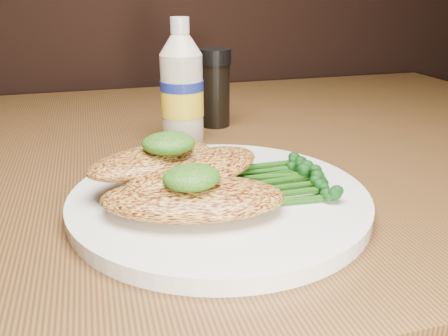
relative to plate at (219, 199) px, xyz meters
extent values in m
cylinder|color=white|center=(0.00, 0.00, 0.00)|extent=(0.29, 0.29, 0.02)
ellipsoid|color=gold|center=(-0.03, -0.03, 0.02)|extent=(0.18, 0.12, 0.03)
ellipsoid|color=gold|center=(-0.02, 0.01, 0.03)|extent=(0.17, 0.14, 0.02)
ellipsoid|color=gold|center=(-0.06, 0.03, 0.04)|extent=(0.15, 0.12, 0.02)
ellipsoid|color=#083708|center=(-0.03, -0.03, 0.04)|extent=(0.06, 0.06, 0.02)
ellipsoid|color=#083708|center=(-0.04, 0.03, 0.05)|extent=(0.06, 0.05, 0.02)
camera|label=1|loc=(-0.11, -0.41, 0.20)|focal=37.66mm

